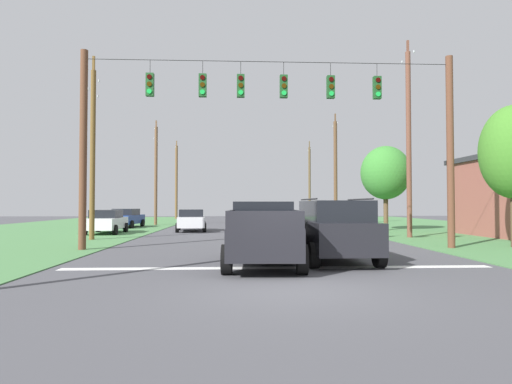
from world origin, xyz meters
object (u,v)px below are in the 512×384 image
object	(u,v)px
utility_pole_distant_left	(176,181)
utility_pole_far_left	(93,149)
tree_roadside_far_right	(386,173)
pickup_truck	(263,233)
distant_car_far_parked	(191,220)
utility_pole_distant_right	(156,172)
suv_black	(333,229)
distant_car_oncoming	(126,218)
utility_pole_far_right	(335,171)
distant_car_crossing_white	(106,221)
overhead_signal_span	(269,135)
utility_pole_mid_right	(409,141)
utility_pole_near_left	(310,182)

from	to	relation	value
utility_pole_distant_left	utility_pole_far_left	bearing A→B (deg)	-89.95
tree_roadside_far_right	pickup_truck	bearing A→B (deg)	-120.10
distant_car_far_parked	utility_pole_distant_right	distance (m)	10.62
suv_black	distant_car_oncoming	xyz separation A→B (m)	(-12.00, 20.98, -0.27)
pickup_truck	tree_roadside_far_right	size ratio (longest dim) A/B	0.90
suv_black	utility_pole_far_right	bearing A→B (deg)	76.64
pickup_truck	distant_car_far_parked	distance (m)	17.36
pickup_truck	utility_pole_far_right	size ratio (longest dim) A/B	0.53
utility_pole_far_left	tree_roadside_far_right	xyz separation A→B (m)	(18.32, 7.65, -0.66)
distant_car_crossing_white	utility_pole_far_left	distance (m)	6.37
suv_black	tree_roadside_far_right	distance (m)	18.41
suv_black	tree_roadside_far_right	world-z (taller)	tree_roadside_far_right
overhead_signal_span	distant_car_far_parked	bearing A→B (deg)	109.84
distant_car_far_parked	distant_car_oncoming	bearing A→B (deg)	139.99
distant_car_crossing_white	utility_pole_mid_right	world-z (taller)	utility_pole_mid_right
overhead_signal_span	distant_car_oncoming	size ratio (longest dim) A/B	3.53
utility_pole_far_left	suv_black	bearing A→B (deg)	-39.46
overhead_signal_span	distant_car_far_parked	xyz separation A→B (m)	(-4.49, 12.43, -3.98)
distant_car_crossing_white	distant_car_oncoming	size ratio (longest dim) A/B	0.98
utility_pole_distant_left	utility_pole_far_right	bearing A→B (deg)	-43.04
utility_pole_far_left	utility_pole_distant_left	xyz separation A→B (m)	(-0.03, 32.21, 0.01)
utility_pole_far_left	tree_roadside_far_right	bearing A→B (deg)	22.66
distant_car_crossing_white	distant_car_oncoming	distance (m)	7.27
distant_car_oncoming	suv_black	bearing A→B (deg)	-60.22
distant_car_crossing_white	utility_pole_far_left	size ratio (longest dim) A/B	0.45
utility_pole_mid_right	utility_pole_distant_left	world-z (taller)	utility_pole_mid_right
distant_car_crossing_white	utility_pole_near_left	size ratio (longest dim) A/B	0.43
pickup_truck	suv_black	size ratio (longest dim) A/B	1.14
utility_pole_mid_right	utility_pole_far_right	distance (m)	15.81
utility_pole_far_right	tree_roadside_far_right	world-z (taller)	utility_pole_far_right
utility_pole_mid_right	pickup_truck	bearing A→B (deg)	-130.75
overhead_signal_span	suv_black	distance (m)	5.60
pickup_truck	utility_pole_far_left	size ratio (longest dim) A/B	0.57
overhead_signal_span	tree_roadside_far_right	xyz separation A→B (m)	(9.42, 12.71, -0.63)
distant_car_oncoming	utility_pole_mid_right	world-z (taller)	utility_pole_mid_right
distant_car_oncoming	distant_car_far_parked	world-z (taller)	same
suv_black	utility_pole_far_right	xyz separation A→B (m)	(6.03, 25.37, 3.87)
tree_roadside_far_right	utility_pole_far_left	bearing A→B (deg)	-157.34
distant_car_crossing_white	utility_pole_far_right	world-z (taller)	utility_pole_far_right
suv_black	utility_pole_distant_right	size ratio (longest dim) A/B	0.51
distant_car_far_parked	pickup_truck	bearing A→B (deg)	-76.84
utility_pole_far_left	tree_roadside_far_right	distance (m)	19.87
pickup_truck	distant_car_oncoming	xyz separation A→B (m)	(-9.64, 21.68, -0.18)
utility_pole_far_right	utility_pole_far_left	world-z (taller)	utility_pole_far_right
utility_pole_mid_right	utility_pole_near_left	bearing A→B (deg)	90.36
distant_car_far_parked	utility_pole_mid_right	size ratio (longest dim) A/B	0.40
distant_car_far_parked	utility_pole_distant_right	size ratio (longest dim) A/B	0.47
tree_roadside_far_right	utility_pole_distant_left	bearing A→B (deg)	126.76
tree_roadside_far_right	utility_pole_near_left	bearing A→B (deg)	93.04
utility_pole_near_left	distant_car_far_parked	bearing A→B (deg)	-117.00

